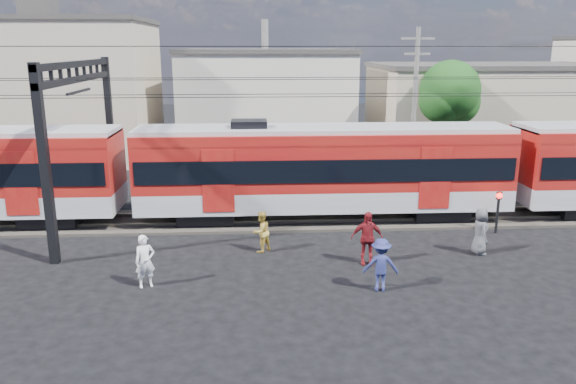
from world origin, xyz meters
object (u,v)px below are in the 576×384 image
(commuter_train, at_px, (328,167))
(pedestrian_a, at_px, (145,261))
(crossing_signal, at_px, (498,204))
(pedestrian_c, at_px, (381,265))

(commuter_train, relative_size, pedestrian_a, 29.06)
(pedestrian_a, xyz_separation_m, crossing_signal, (13.46, 4.57, 0.36))
(pedestrian_a, relative_size, crossing_signal, 0.98)
(pedestrian_c, relative_size, crossing_signal, 0.97)
(pedestrian_a, xyz_separation_m, pedestrian_c, (7.44, -0.71, -0.01))
(commuter_train, bearing_deg, pedestrian_c, -84.50)
(crossing_signal, bearing_deg, pedestrian_c, -138.73)
(commuter_train, xyz_separation_m, crossing_signal, (6.74, -2.19, -1.18))
(commuter_train, xyz_separation_m, pedestrian_a, (-6.72, -6.76, -1.54))
(pedestrian_c, bearing_deg, crossing_signal, -133.86)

